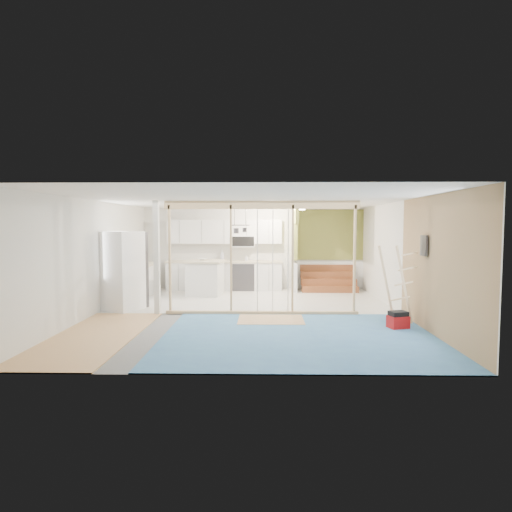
{
  "coord_description": "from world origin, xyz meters",
  "views": [
    {
      "loc": [
        0.36,
        -9.67,
        2.02
      ],
      "look_at": [
        0.16,
        0.6,
        1.31
      ],
      "focal_mm": 30.0,
      "sensor_mm": 36.0,
      "label": 1
    }
  ],
  "objects_px": {
    "toolbox": "(398,320)",
    "ladder": "(398,284)",
    "fridge": "(122,271)",
    "island": "(205,278)"
  },
  "relations": [
    {
      "from": "island",
      "to": "ladder",
      "type": "xyz_separation_m",
      "value": [
        4.47,
        -3.6,
        0.32
      ]
    },
    {
      "from": "island",
      "to": "ladder",
      "type": "distance_m",
      "value": 5.75
    },
    {
      "from": "fridge",
      "to": "island",
      "type": "bearing_deg",
      "value": 77.97
    },
    {
      "from": "fridge",
      "to": "island",
      "type": "xyz_separation_m",
      "value": [
        1.7,
        2.25,
        -0.44
      ]
    },
    {
      "from": "island",
      "to": "toolbox",
      "type": "distance_m",
      "value": 5.94
    },
    {
      "from": "toolbox",
      "to": "ladder",
      "type": "relative_size",
      "value": 0.27
    },
    {
      "from": "fridge",
      "to": "ladder",
      "type": "bearing_deg",
      "value": 12.6
    },
    {
      "from": "ladder",
      "to": "toolbox",
      "type": "bearing_deg",
      "value": -103.4
    },
    {
      "from": "fridge",
      "to": "island",
      "type": "distance_m",
      "value": 2.85
    },
    {
      "from": "fridge",
      "to": "toolbox",
      "type": "relative_size",
      "value": 4.39
    }
  ]
}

